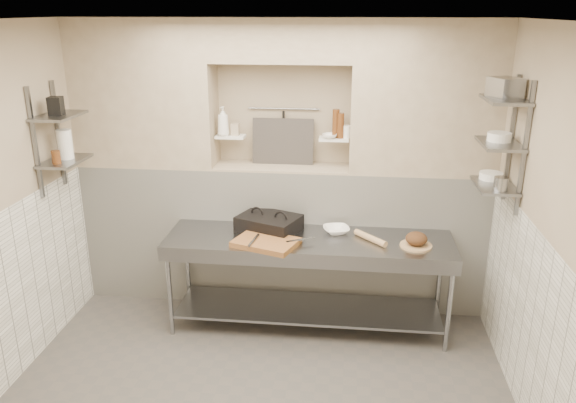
# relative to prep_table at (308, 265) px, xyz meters

# --- Properties ---
(ceiling) EXTENTS (4.00, 3.90, 0.10)m
(ceiling) POSITION_rel_prep_table_xyz_m (-0.31, -1.18, 2.21)
(ceiling) COLOR silver
(ceiling) RESTS_ON ground
(wall_right) EXTENTS (0.10, 3.90, 2.80)m
(wall_right) POSITION_rel_prep_table_xyz_m (1.74, -1.18, 0.76)
(wall_right) COLOR tan
(wall_right) RESTS_ON ground
(wall_back) EXTENTS (4.00, 0.10, 2.80)m
(wall_back) POSITION_rel_prep_table_xyz_m (-0.31, 0.82, 0.76)
(wall_back) COLOR tan
(wall_back) RESTS_ON ground
(backwall_lower) EXTENTS (4.00, 0.40, 1.40)m
(backwall_lower) POSITION_rel_prep_table_xyz_m (-0.31, 0.57, 0.06)
(backwall_lower) COLOR white
(backwall_lower) RESTS_ON floor
(alcove_sill) EXTENTS (1.30, 0.40, 0.02)m
(alcove_sill) POSITION_rel_prep_table_xyz_m (-0.31, 0.57, 0.77)
(alcove_sill) COLOR tan
(alcove_sill) RESTS_ON backwall_lower
(backwall_pillar_left) EXTENTS (1.35, 0.40, 1.40)m
(backwall_pillar_left) POSITION_rel_prep_table_xyz_m (-1.64, 0.57, 1.46)
(backwall_pillar_left) COLOR tan
(backwall_pillar_left) RESTS_ON backwall_lower
(backwall_pillar_right) EXTENTS (1.35, 0.40, 1.40)m
(backwall_pillar_right) POSITION_rel_prep_table_xyz_m (1.01, 0.57, 1.46)
(backwall_pillar_right) COLOR tan
(backwall_pillar_right) RESTS_ON backwall_lower
(backwall_header) EXTENTS (1.30, 0.40, 0.40)m
(backwall_header) POSITION_rel_prep_table_xyz_m (-0.31, 0.57, 1.96)
(backwall_header) COLOR tan
(backwall_header) RESTS_ON backwall_lower
(wainscot_right) EXTENTS (0.02, 3.90, 1.40)m
(wainscot_right) POSITION_rel_prep_table_xyz_m (1.68, -1.18, 0.06)
(wainscot_right) COLOR white
(wainscot_right) RESTS_ON floor
(alcove_shelf_left) EXTENTS (0.28, 0.16, 0.02)m
(alcove_shelf_left) POSITION_rel_prep_table_xyz_m (-0.81, 0.57, 1.06)
(alcove_shelf_left) COLOR white
(alcove_shelf_left) RESTS_ON backwall_lower
(alcove_shelf_right) EXTENTS (0.28, 0.16, 0.02)m
(alcove_shelf_right) POSITION_rel_prep_table_xyz_m (0.19, 0.57, 1.06)
(alcove_shelf_right) COLOR white
(alcove_shelf_right) RESTS_ON backwall_lower
(utensil_rail) EXTENTS (0.70, 0.02, 0.02)m
(utensil_rail) POSITION_rel_prep_table_xyz_m (-0.31, 0.74, 1.31)
(utensil_rail) COLOR gray
(utensil_rail) RESTS_ON wall_back
(hanging_steel) EXTENTS (0.02, 0.02, 0.30)m
(hanging_steel) POSITION_rel_prep_table_xyz_m (-0.31, 0.72, 1.14)
(hanging_steel) COLOR black
(hanging_steel) RESTS_ON utensil_rail
(splash_panel) EXTENTS (0.60, 0.08, 0.45)m
(splash_panel) POSITION_rel_prep_table_xyz_m (-0.31, 0.67, 1.00)
(splash_panel) COLOR #383330
(splash_panel) RESTS_ON alcove_sill
(shelf_rail_left_a) EXTENTS (0.03, 0.03, 0.95)m
(shelf_rail_left_a) POSITION_rel_prep_table_xyz_m (-2.29, 0.07, 1.16)
(shelf_rail_left_a) COLOR slate
(shelf_rail_left_a) RESTS_ON wall_left
(shelf_rail_left_b) EXTENTS (0.03, 0.03, 0.95)m
(shelf_rail_left_b) POSITION_rel_prep_table_xyz_m (-2.29, -0.33, 1.16)
(shelf_rail_left_b) COLOR slate
(shelf_rail_left_b) RESTS_ON wall_left
(wall_shelf_left_lower) EXTENTS (0.30, 0.50, 0.02)m
(wall_shelf_left_lower) POSITION_rel_prep_table_xyz_m (-2.15, -0.13, 0.96)
(wall_shelf_left_lower) COLOR slate
(wall_shelf_left_lower) RESTS_ON wall_left
(wall_shelf_left_upper) EXTENTS (0.30, 0.50, 0.03)m
(wall_shelf_left_upper) POSITION_rel_prep_table_xyz_m (-2.15, -0.13, 1.36)
(wall_shelf_left_upper) COLOR slate
(wall_shelf_left_upper) RESTS_ON wall_left
(shelf_rail_right_a) EXTENTS (0.03, 0.03, 1.05)m
(shelf_rail_right_a) POSITION_rel_prep_table_xyz_m (1.66, 0.07, 1.21)
(shelf_rail_right_a) COLOR slate
(shelf_rail_right_a) RESTS_ON wall_right
(shelf_rail_right_b) EXTENTS (0.03, 0.03, 1.05)m
(shelf_rail_right_b) POSITION_rel_prep_table_xyz_m (1.66, -0.33, 1.21)
(shelf_rail_right_b) COLOR slate
(shelf_rail_right_b) RESTS_ON wall_right
(wall_shelf_right_lower) EXTENTS (0.30, 0.50, 0.02)m
(wall_shelf_right_lower) POSITION_rel_prep_table_xyz_m (1.53, -0.13, 0.86)
(wall_shelf_right_lower) COLOR slate
(wall_shelf_right_lower) RESTS_ON wall_right
(wall_shelf_right_mid) EXTENTS (0.30, 0.50, 0.02)m
(wall_shelf_right_mid) POSITION_rel_prep_table_xyz_m (1.53, -0.13, 1.21)
(wall_shelf_right_mid) COLOR slate
(wall_shelf_right_mid) RESTS_ON wall_right
(wall_shelf_right_upper) EXTENTS (0.30, 0.50, 0.03)m
(wall_shelf_right_upper) POSITION_rel_prep_table_xyz_m (1.53, -0.13, 1.56)
(wall_shelf_right_upper) COLOR slate
(wall_shelf_right_upper) RESTS_ON wall_right
(prep_table) EXTENTS (2.60, 0.70, 0.90)m
(prep_table) POSITION_rel_prep_table_xyz_m (0.00, 0.00, 0.00)
(prep_table) COLOR gray
(prep_table) RESTS_ON floor
(panini_press) EXTENTS (0.65, 0.57, 0.15)m
(panini_press) POSITION_rel_prep_table_xyz_m (-0.39, 0.16, 0.33)
(panini_press) COLOR black
(panini_press) RESTS_ON prep_table
(cutting_board) EXTENTS (0.63, 0.53, 0.05)m
(cutting_board) POSITION_rel_prep_table_xyz_m (-0.36, -0.18, 0.28)
(cutting_board) COLOR brown
(cutting_board) RESTS_ON prep_table
(knife_blade) EXTENTS (0.25, 0.16, 0.01)m
(knife_blade) POSITION_rel_prep_table_xyz_m (-0.06, -0.14, 0.31)
(knife_blade) COLOR gray
(knife_blade) RESTS_ON cutting_board
(tongs) EXTENTS (0.06, 0.26, 0.02)m
(tongs) POSITION_rel_prep_table_xyz_m (-0.47, -0.21, 0.31)
(tongs) COLOR gray
(tongs) RESTS_ON cutting_board
(mixing_bowl) EXTENTS (0.29, 0.29, 0.06)m
(mixing_bowl) POSITION_rel_prep_table_xyz_m (0.24, 0.17, 0.29)
(mixing_bowl) COLOR white
(mixing_bowl) RESTS_ON prep_table
(rolling_pin) EXTENTS (0.30, 0.31, 0.06)m
(rolling_pin) POSITION_rel_prep_table_xyz_m (0.55, 0.02, 0.29)
(rolling_pin) COLOR tan
(rolling_pin) RESTS_ON prep_table
(bread_board) EXTENTS (0.28, 0.28, 0.02)m
(bread_board) POSITION_rel_prep_table_xyz_m (0.95, -0.06, 0.27)
(bread_board) COLOR tan
(bread_board) RESTS_ON prep_table
(bread_loaf) EXTENTS (0.19, 0.19, 0.11)m
(bread_loaf) POSITION_rel_prep_table_xyz_m (0.95, -0.06, 0.33)
(bread_loaf) COLOR #4C2D19
(bread_loaf) RESTS_ON bread_board
(bottle_soap) EXTENTS (0.13, 0.13, 0.28)m
(bottle_soap) POSITION_rel_prep_table_xyz_m (-0.87, 0.53, 1.21)
(bottle_soap) COLOR white
(bottle_soap) RESTS_ON alcove_shelf_left
(jar_alcove) EXTENTS (0.07, 0.07, 0.11)m
(jar_alcove) POSITION_rel_prep_table_xyz_m (-0.77, 0.57, 1.13)
(jar_alcove) COLOR tan
(jar_alcove) RESTS_ON alcove_shelf_left
(bowl_alcove) EXTENTS (0.16, 0.16, 0.04)m
(bowl_alcove) POSITION_rel_prep_table_xyz_m (0.14, 0.53, 1.09)
(bowl_alcove) COLOR white
(bowl_alcove) RESTS_ON alcove_shelf_right
(condiment_a) EXTENTS (0.06, 0.06, 0.24)m
(condiment_a) POSITION_rel_prep_table_xyz_m (0.25, 0.55, 1.19)
(condiment_a) COLOR #542C12
(condiment_a) RESTS_ON alcove_shelf_right
(condiment_b) EXTENTS (0.07, 0.07, 0.27)m
(condiment_b) POSITION_rel_prep_table_xyz_m (0.20, 0.59, 1.20)
(condiment_b) COLOR #542C12
(condiment_b) RESTS_ON alcove_shelf_right
(condiment_c) EXTENTS (0.07, 0.07, 0.12)m
(condiment_c) POSITION_rel_prep_table_xyz_m (0.31, 0.56, 1.13)
(condiment_c) COLOR white
(condiment_c) RESTS_ON alcove_shelf_right
(jug_left) EXTENTS (0.13, 0.13, 0.26)m
(jug_left) POSITION_rel_prep_table_xyz_m (-2.15, -0.10, 1.10)
(jug_left) COLOR white
(jug_left) RESTS_ON wall_shelf_left_lower
(jar_left) EXTENTS (0.08, 0.08, 0.11)m
(jar_left) POSITION_rel_prep_table_xyz_m (-2.15, -0.27, 1.03)
(jar_left) COLOR #542C12
(jar_left) RESTS_ON wall_shelf_left_lower
(box_left_upper) EXTENTS (0.12, 0.12, 0.15)m
(box_left_upper) POSITION_rel_prep_table_xyz_m (-2.15, -0.16, 1.45)
(box_left_upper) COLOR black
(box_left_upper) RESTS_ON wall_shelf_left_upper
(bowl_right) EXTENTS (0.19, 0.19, 0.06)m
(bowl_right) POSITION_rel_prep_table_xyz_m (1.53, 0.01, 0.90)
(bowl_right) COLOR white
(bowl_right) RESTS_ON wall_shelf_right_lower
(canister_right) EXTENTS (0.11, 0.11, 0.11)m
(canister_right) POSITION_rel_prep_table_xyz_m (1.53, -0.31, 0.93)
(canister_right) COLOR gray
(canister_right) RESTS_ON wall_shelf_right_lower
(bowl_right_mid) EXTENTS (0.19, 0.19, 0.07)m
(bowl_right_mid) POSITION_rel_prep_table_xyz_m (1.53, -0.09, 1.25)
(bowl_right_mid) COLOR white
(bowl_right_mid) RESTS_ON wall_shelf_right_mid
(basket_right) EXTENTS (0.27, 0.29, 0.15)m
(basket_right) POSITION_rel_prep_table_xyz_m (1.53, -0.08, 1.65)
(basket_right) COLOR gray
(basket_right) RESTS_ON wall_shelf_right_upper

